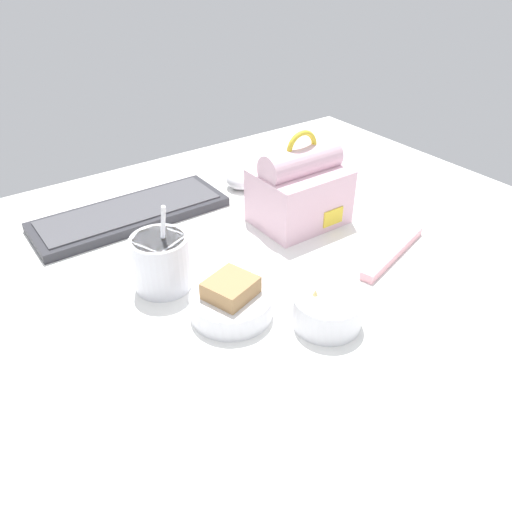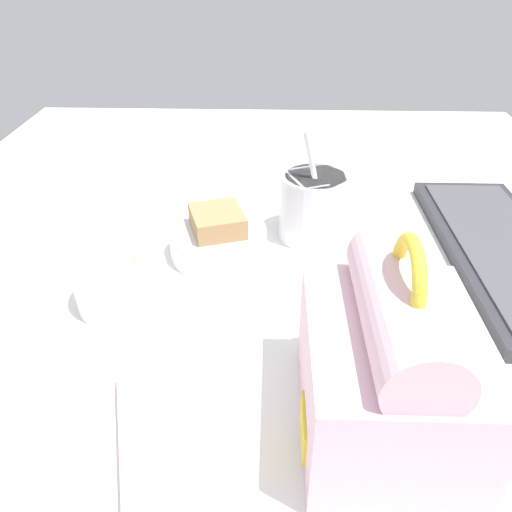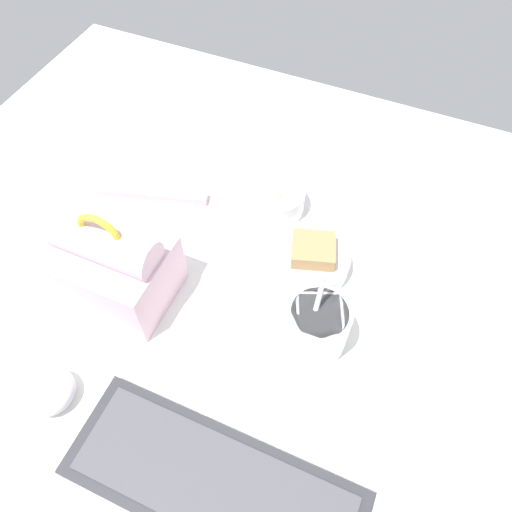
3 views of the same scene
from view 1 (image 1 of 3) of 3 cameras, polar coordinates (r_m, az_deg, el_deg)
desk_surface at (r=84.68cm, az=-1.63°, el=-3.13°), size 140.00×110.00×2.00cm
keyboard at (r=104.29cm, az=-14.15°, el=4.74°), size 38.57×14.14×2.10cm
lunch_bag at (r=97.64cm, az=5.01°, el=7.56°), size 16.99×13.58×18.76cm
soup_cup at (r=81.17cm, az=-10.78°, el=-0.59°), size 9.26×9.26×15.30cm
bento_bowl_sandwich at (r=75.42cm, az=-2.85°, el=-5.25°), size 12.58×12.58×6.38cm
bento_bowl_snacks at (r=74.38cm, az=8.09°, el=-6.03°), size 10.33×10.33×5.88cm
computer_mouse at (r=113.24cm, az=-1.71°, el=8.70°), size 6.63×7.02×3.88cm
chopstick_case at (r=92.60cm, az=15.38°, el=0.44°), size 20.27×8.06×1.60cm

